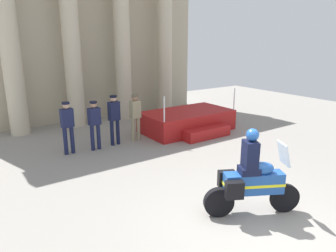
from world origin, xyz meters
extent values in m
plane|color=gray|center=(0.00, 0.00, 0.00)|extent=(28.00, 28.00, 0.00)
cube|color=#B6AB91|center=(0.81, 10.54, 3.61)|extent=(10.91, 0.30, 7.22)
cylinder|color=beige|center=(-2.60, 9.58, 3.33)|extent=(0.71, 0.71, 6.66)
cylinder|color=beige|center=(-0.33, 9.58, 3.33)|extent=(0.71, 0.71, 6.66)
cylinder|color=beige|center=(1.95, 9.58, 3.33)|extent=(0.71, 0.71, 6.66)
cylinder|color=beige|center=(4.22, 9.58, 3.33)|extent=(0.71, 0.71, 6.66)
cube|color=#A51919|center=(3.05, 6.29, 0.40)|extent=(3.57, 1.99, 0.80)
cube|color=#A51919|center=(3.05, 5.04, 0.20)|extent=(1.96, 0.50, 0.40)
cylinder|color=silver|center=(1.34, 5.37, 1.25)|extent=(0.05, 0.05, 0.90)
cylinder|color=silver|center=(4.75, 5.37, 1.25)|extent=(0.05, 0.05, 0.90)
cylinder|color=#191E42|center=(-1.84, 6.32, 0.45)|extent=(0.13, 0.13, 0.90)
cylinder|color=#191E42|center=(-1.62, 6.32, 0.45)|extent=(0.13, 0.13, 0.90)
cube|color=#191E42|center=(-1.73, 6.32, 1.20)|extent=(0.40, 0.27, 0.59)
sphere|color=tan|center=(-1.73, 6.32, 1.60)|extent=(0.21, 0.21, 0.21)
cylinder|color=black|center=(-1.73, 6.32, 1.68)|extent=(0.24, 0.24, 0.06)
cylinder|color=#191E42|center=(-0.98, 6.21, 0.43)|extent=(0.13, 0.13, 0.87)
cylinder|color=#191E42|center=(-0.76, 6.21, 0.43)|extent=(0.13, 0.13, 0.87)
cube|color=#191E42|center=(-0.87, 6.21, 1.15)|extent=(0.40, 0.27, 0.57)
sphere|color=tan|center=(-0.87, 6.21, 1.54)|extent=(0.21, 0.21, 0.21)
cylinder|color=black|center=(-0.87, 6.21, 1.62)|extent=(0.24, 0.24, 0.06)
cylinder|color=#141938|center=(-0.22, 6.30, 0.45)|extent=(0.13, 0.13, 0.89)
cylinder|color=#141938|center=(0.00, 6.30, 0.45)|extent=(0.13, 0.13, 0.89)
cube|color=#141938|center=(-0.11, 6.30, 1.21)|extent=(0.40, 0.27, 0.64)
sphere|color=tan|center=(-0.11, 6.30, 1.64)|extent=(0.21, 0.21, 0.21)
cylinder|color=black|center=(-0.11, 6.30, 1.72)|extent=(0.24, 0.24, 0.06)
cylinder|color=gray|center=(0.60, 6.28, 0.43)|extent=(0.13, 0.13, 0.86)
cylinder|color=gray|center=(0.82, 6.28, 0.43)|extent=(0.13, 0.13, 0.86)
cube|color=gray|center=(0.71, 6.28, 1.17)|extent=(0.40, 0.27, 0.63)
sphere|color=#997056|center=(0.71, 6.28, 1.59)|extent=(0.21, 0.21, 0.21)
cylinder|color=brown|center=(0.71, 6.28, 1.67)|extent=(0.24, 0.24, 0.06)
cylinder|color=black|center=(0.93, 0.15, 0.32)|extent=(0.61, 0.39, 0.64)
cylinder|color=black|center=(-0.35, 0.83, 0.32)|extent=(0.63, 0.42, 0.64)
cube|color=#1E4C99|center=(0.29, 0.49, 0.72)|extent=(1.25, 0.86, 0.44)
ellipsoid|color=#1E4C99|center=(0.42, 0.42, 1.04)|extent=(0.61, 0.53, 0.26)
cube|color=yellow|center=(0.29, 0.49, 0.70)|extent=(1.27, 0.88, 0.06)
cube|color=silver|center=(0.82, 0.21, 1.34)|extent=(0.33, 0.43, 0.47)
cube|color=black|center=(-0.03, 0.95, 0.72)|extent=(0.40, 0.33, 0.36)
cube|color=black|center=(-0.28, 0.49, 0.72)|extent=(0.40, 0.33, 0.36)
cube|color=black|center=(0.18, 0.54, 1.01)|extent=(0.51, 0.49, 0.14)
cube|color=black|center=(0.18, 0.54, 1.36)|extent=(0.40, 0.44, 0.56)
sphere|color=#1E4C99|center=(0.20, 0.53, 1.77)|extent=(0.26, 0.26, 0.26)
camera|label=1|loc=(-4.60, -3.45, 3.63)|focal=33.83mm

